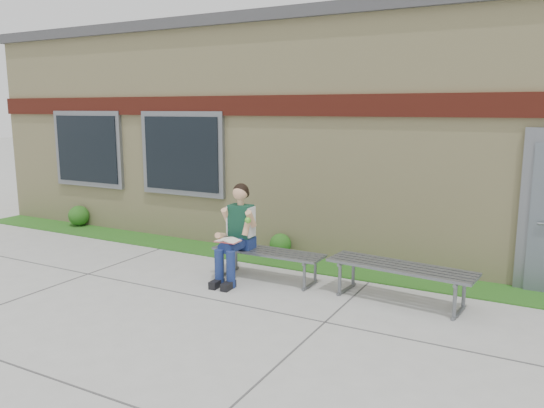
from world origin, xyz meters
The scene contains 8 objects.
ground centered at (0.00, 0.00, 0.00)m, with size 80.00×80.00×0.00m, color #9E9E99.
grass_strip centered at (0.00, 2.60, 0.01)m, with size 16.00×0.80×0.02m, color #1E5216.
school_building centered at (0.00, 5.99, 2.10)m, with size 16.20×6.22×4.20m.
bench_left centered at (-0.39, 1.62, 0.35)m, with size 1.73×0.48×0.45m.
bench_right centered at (1.61, 1.62, 0.39)m, with size 1.99×0.73×0.51m.
girl centered at (-0.81, 1.39, 0.74)m, with size 0.55×0.90×1.45m.
shrub_west centered at (-5.79, 2.85, 0.24)m, with size 0.44×0.44×0.44m, color #1E5216.
shrub_mid centered at (-0.83, 2.85, 0.21)m, with size 0.38×0.38×0.38m, color #1E5216.
Camera 1 is at (3.30, -5.14, 2.56)m, focal length 35.00 mm.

